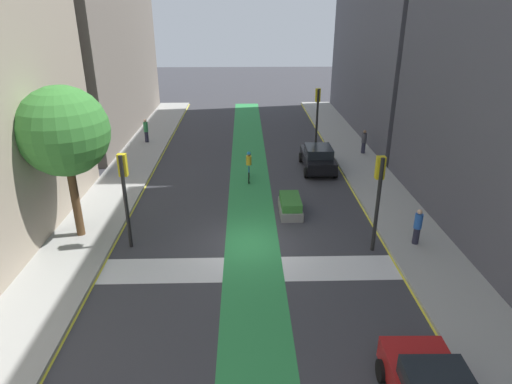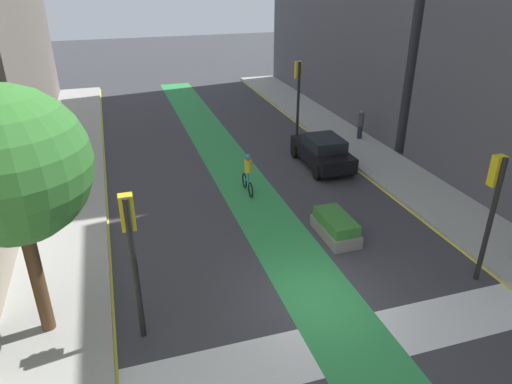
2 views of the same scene
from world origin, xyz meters
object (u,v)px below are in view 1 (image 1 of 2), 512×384
(traffic_signal_near_left, at_px, (124,183))
(pedestrian_sidewalk_right_a, at_px, (364,141))
(street_tree_near, at_px, (64,132))
(cyclist_in_lane, at_px, (249,165))
(pedestrian_sidewalk_left_a, at_px, (146,130))
(traffic_signal_far_right, at_px, (317,106))
(median_planter, at_px, (290,206))
(pedestrian_sidewalk_right_b, at_px, (418,226))
(traffic_signal_near_right, at_px, (379,186))
(car_black_right_far, at_px, (318,158))

(traffic_signal_near_left, height_order, pedestrian_sidewalk_right_a, traffic_signal_near_left)
(pedestrian_sidewalk_right_a, distance_m, street_tree_near, 19.97)
(cyclist_in_lane, height_order, pedestrian_sidewalk_left_a, pedestrian_sidewalk_left_a)
(cyclist_in_lane, xyz_separation_m, pedestrian_sidewalk_left_a, (-7.66, 7.84, 0.08))
(traffic_signal_far_right, distance_m, median_planter, 12.13)
(street_tree_near, bearing_deg, pedestrian_sidewalk_right_b, -4.75)
(street_tree_near, bearing_deg, median_planter, 12.98)
(traffic_signal_near_right, xyz_separation_m, pedestrian_sidewalk_right_a, (2.85, 12.90, -1.96))
(pedestrian_sidewalk_right_b, xyz_separation_m, median_planter, (-5.15, 3.50, -0.57))
(traffic_signal_near_right, xyz_separation_m, traffic_signal_far_right, (-0.17, 15.11, 0.05))
(traffic_signal_far_right, distance_m, cyclist_in_lane, 8.81)
(traffic_signal_far_right, xyz_separation_m, pedestrian_sidewalk_left_a, (-12.73, 0.93, -1.94))
(traffic_signal_near_left, distance_m, traffic_signal_far_right, 17.82)
(traffic_signal_near_left, relative_size, median_planter, 1.88)
(pedestrian_sidewalk_left_a, relative_size, pedestrian_sidewalk_right_b, 1.08)
(traffic_signal_near_left, bearing_deg, cyclist_in_lane, 55.20)
(pedestrian_sidewalk_left_a, relative_size, median_planter, 0.79)
(street_tree_near, distance_m, median_planter, 11.02)
(cyclist_in_lane, height_order, pedestrian_sidewalk_right_b, cyclist_in_lane)
(pedestrian_sidewalk_right_a, bearing_deg, car_black_right_far, -141.88)
(car_black_right_far, bearing_deg, pedestrian_sidewalk_left_a, 153.54)
(traffic_signal_near_left, height_order, pedestrian_sidewalk_left_a, traffic_signal_near_left)
(traffic_signal_near_right, height_order, median_planter, traffic_signal_near_right)
(cyclist_in_lane, bearing_deg, traffic_signal_near_right, -57.38)
(traffic_signal_far_right, xyz_separation_m, cyclist_in_lane, (-5.07, -6.91, -2.02))
(cyclist_in_lane, relative_size, pedestrian_sidewalk_right_a, 1.12)
(pedestrian_sidewalk_right_b, bearing_deg, traffic_signal_far_right, 98.08)
(pedestrian_sidewalk_left_a, height_order, pedestrian_sidewalk_right_b, pedestrian_sidewalk_left_a)
(car_black_right_far, xyz_separation_m, pedestrian_sidewalk_right_b, (2.77, -9.87, 0.18))
(pedestrian_sidewalk_left_a, height_order, median_planter, pedestrian_sidewalk_left_a)
(car_black_right_far, bearing_deg, pedestrian_sidewalk_right_a, 38.12)
(traffic_signal_near_right, xyz_separation_m, pedestrian_sidewalk_left_a, (-12.90, 16.04, -1.89))
(pedestrian_sidewalk_right_a, height_order, median_planter, pedestrian_sidewalk_right_a)
(pedestrian_sidewalk_right_b, bearing_deg, median_planter, 145.81)
(traffic_signal_far_right, height_order, street_tree_near, street_tree_near)
(traffic_signal_near_left, distance_m, pedestrian_sidewalk_left_a, 15.73)
(pedestrian_sidewalk_left_a, bearing_deg, traffic_signal_far_right, -4.19)
(pedestrian_sidewalk_right_b, bearing_deg, cyclist_in_lane, 131.81)
(traffic_signal_near_right, relative_size, pedestrian_sidewalk_right_b, 2.57)
(traffic_signal_near_right, bearing_deg, cyclist_in_lane, 122.62)
(traffic_signal_near_right, bearing_deg, pedestrian_sidewalk_right_b, 4.48)
(traffic_signal_far_right, height_order, pedestrian_sidewalk_right_b, traffic_signal_far_right)
(traffic_signal_near_left, xyz_separation_m, pedestrian_sidewalk_right_a, (13.37, 12.30, -1.96))
(traffic_signal_near_right, height_order, traffic_signal_near_left, same)
(pedestrian_sidewalk_left_a, xyz_separation_m, street_tree_near, (-0.08, -14.64, 3.89))
(traffic_signal_far_right, xyz_separation_m, pedestrian_sidewalk_right_a, (3.02, -2.21, -2.00))
(pedestrian_sidewalk_left_a, bearing_deg, median_planter, -51.93)
(cyclist_in_lane, height_order, street_tree_near, street_tree_near)
(street_tree_near, bearing_deg, pedestrian_sidewalk_left_a, 89.68)
(pedestrian_sidewalk_left_a, bearing_deg, pedestrian_sidewalk_right_b, -46.93)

